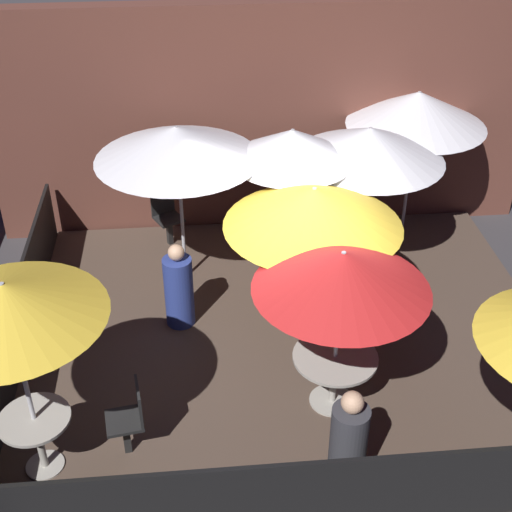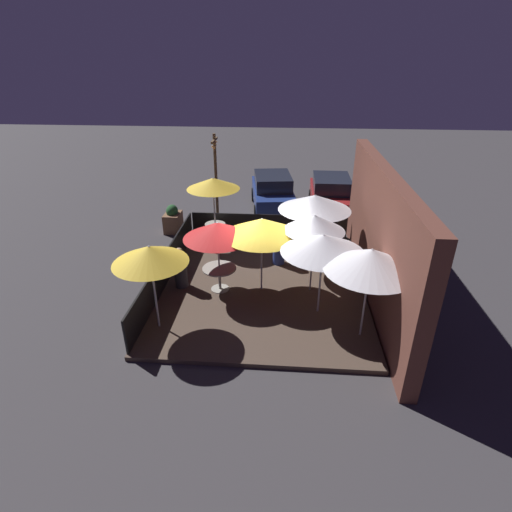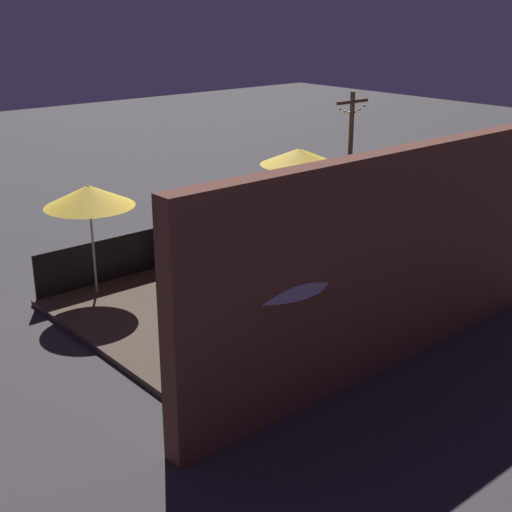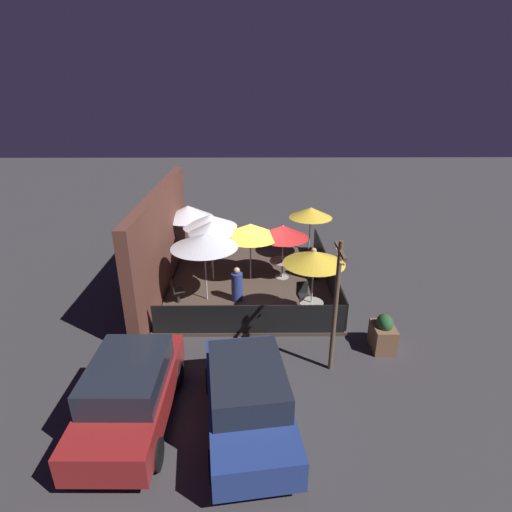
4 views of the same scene
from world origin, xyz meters
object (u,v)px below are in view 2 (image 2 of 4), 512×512
patio_umbrella_4 (323,244)px  patron_1 (181,270)px  patio_umbrella_6 (315,202)px  patio_chair_0 (215,241)px  planter_box (173,220)px  patio_chair_1 (342,249)px  dining_table_1 (219,272)px  patio_umbrella_0 (213,184)px  patron_0 (279,248)px  patio_umbrella_3 (150,255)px  dining_table_0 (215,228)px  patio_umbrella_5 (371,260)px  patio_umbrella_1 (217,230)px  patio_umbrella_7 (262,227)px  patio_umbrella_2 (315,223)px  parked_car_0 (273,191)px  light_post (216,175)px

patio_umbrella_4 → patron_1: bearing=-104.1°
patio_umbrella_6 → patio_chair_0: patio_umbrella_6 is taller
planter_box → patio_chair_1: bearing=68.7°
patio_umbrella_4 → patron_1: (-1.01, -4.03, -1.47)m
dining_table_1 → patio_umbrella_0: bearing=-168.4°
patio_umbrella_4 → patron_0: size_ratio=1.82×
patio_umbrella_3 → dining_table_0: size_ratio=3.03×
patio_umbrella_4 → patio_umbrella_5: 1.39m
patio_umbrella_5 → patio_chair_1: size_ratio=2.60×
patio_umbrella_1 → patio_chair_0: (-2.34, -0.53, -1.40)m
patio_chair_0 → patron_1: bearing=155.3°
patio_umbrella_7 → patron_1: bearing=-89.3°
patio_umbrella_7 → planter_box: (-4.38, -3.84, -1.62)m
dining_table_0 → patron_0: 2.81m
patio_umbrella_2 → dining_table_0: bearing=-132.9°
planter_box → parked_car_0: bearing=126.7°
patio_umbrella_0 → patio_umbrella_5: (5.19, 4.52, -0.14)m
patio_umbrella_7 → planter_box: 6.05m
patio_umbrella_0 → parked_car_0: bearing=154.5°
patio_chair_1 → patio_chair_0: bearing=-32.2°
dining_table_0 → parked_car_0: 4.53m
dining_table_0 → patron_1: bearing=-8.9°
light_post → patio_umbrella_7: bearing=22.4°
patio_umbrella_0 → patron_1: size_ratio=1.92×
dining_table_0 → patio_umbrella_6: bearing=65.5°
patron_0 → patron_1: bearing=173.1°
patio_umbrella_4 → patron_0: 3.32m
dining_table_1 → patio_chair_1: (-1.99, 3.81, -0.08)m
dining_table_0 → patron_1: (3.21, -0.50, -0.01)m
patio_umbrella_0 → patio_umbrella_6: bearing=65.5°
patron_0 → planter_box: (-2.69, -4.31, -0.18)m
light_post → dining_table_1: bearing=10.0°
patio_umbrella_0 → patio_umbrella_3: bearing=-6.7°
patio_umbrella_7 → patio_chair_0: (-2.23, -1.77, -1.49)m
patio_umbrella_6 → planter_box: (-2.77, -5.38, -1.82)m
patio_umbrella_5 → light_post: bearing=-146.7°
dining_table_1 → planter_box: 5.20m
planter_box → patio_umbrella_7: bearing=41.2°
patio_umbrella_3 → patio_umbrella_6: size_ratio=0.94×
patio_umbrella_7 → dining_table_0: 3.98m
patio_umbrella_2 → planter_box: (-4.32, -5.29, -1.76)m
patio_umbrella_2 → patio_umbrella_3: patio_umbrella_2 is taller
patron_0 → patio_umbrella_7: bearing=-143.2°
patio_umbrella_4 → dining_table_1: bearing=-108.2°
patio_umbrella_4 → patio_chair_0: 4.95m
patio_umbrella_3 → parked_car_0: size_ratio=0.56×
dining_table_0 → patio_chair_1: (1.30, 4.48, -0.08)m
patio_umbrella_2 → patron_0: 2.47m
patio_umbrella_2 → patio_umbrella_7: size_ratio=1.05×
patron_0 → light_post: bearing=88.6°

